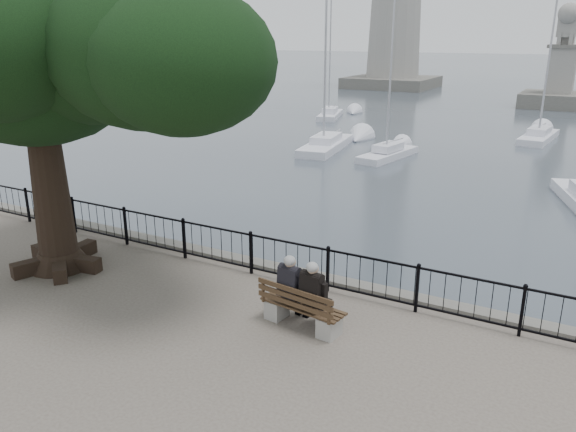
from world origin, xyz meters
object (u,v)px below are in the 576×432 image
Objects in this scene: person_left at (294,291)px; tree at (59,39)px; bench at (301,312)px; person_right at (316,298)px; lion_monument at (560,82)px.

person_left is 0.15× the size of tree.
tree is (-5.55, -0.25, 4.68)m from person_left.
person_right is at bearing 12.26° from bench.
tree is (-6.06, -0.18, 4.68)m from person_right.
bench is 7.66m from tree.
tree is at bearing -177.44° from person_left.
lion_monument is at bearing 82.43° from tree.
tree is at bearing -178.85° from bench.
tree is 49.84m from lion_monument.
lion_monument reaches higher than person_right.
bench is at bearing -167.74° from person_right.
person_right is at bearing -90.56° from lion_monument.
lion_monument reaches higher than bench.
bench is 0.44m from person_left.
lion_monument is at bearing 88.83° from person_left.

